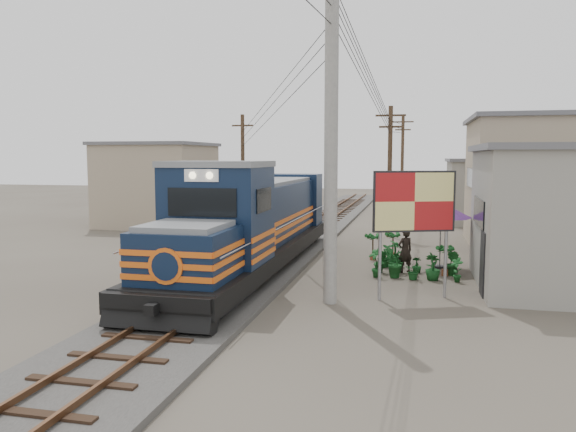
% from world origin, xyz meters
% --- Properties ---
extents(ground, '(120.00, 120.00, 0.00)m').
position_xyz_m(ground, '(0.00, 0.00, 0.00)').
color(ground, '#473F35').
rests_on(ground, ground).
extents(ballast, '(3.60, 70.00, 0.16)m').
position_xyz_m(ballast, '(0.00, 10.00, 0.08)').
color(ballast, '#595651').
rests_on(ballast, ground).
extents(track, '(1.15, 70.00, 0.12)m').
position_xyz_m(track, '(0.00, 10.00, 0.26)').
color(track, '#51331E').
rests_on(track, ground).
extents(locomotive, '(2.99, 16.28, 4.03)m').
position_xyz_m(locomotive, '(0.00, 3.34, 1.76)').
color(locomotive, black).
rests_on(locomotive, ground).
extents(utility_pole_main, '(0.40, 0.40, 10.00)m').
position_xyz_m(utility_pole_main, '(3.50, -0.50, 5.00)').
color(utility_pole_main, '#9E9B93').
rests_on(utility_pole_main, ground).
extents(wooden_pole_mid, '(1.60, 0.24, 7.00)m').
position_xyz_m(wooden_pole_mid, '(4.50, 14.00, 3.68)').
color(wooden_pole_mid, '#4C3826').
rests_on(wooden_pole_mid, ground).
extents(wooden_pole_far, '(1.60, 0.24, 7.50)m').
position_xyz_m(wooden_pole_far, '(4.80, 28.00, 3.93)').
color(wooden_pole_far, '#4C3826').
rests_on(wooden_pole_far, ground).
extents(wooden_pole_left, '(1.60, 0.24, 7.00)m').
position_xyz_m(wooden_pole_left, '(-5.00, 18.00, 3.68)').
color(wooden_pole_left, '#4C3826').
rests_on(wooden_pole_left, ground).
extents(power_lines, '(9.65, 19.00, 3.30)m').
position_xyz_m(power_lines, '(-0.14, 8.49, 7.56)').
color(power_lines, black).
rests_on(power_lines, ground).
extents(shophouse_mid, '(8.40, 7.35, 6.20)m').
position_xyz_m(shophouse_mid, '(12.50, 12.00, 3.11)').
color(shophouse_mid, tan).
rests_on(shophouse_mid, ground).
extents(shophouse_back, '(6.30, 6.30, 4.20)m').
position_xyz_m(shophouse_back, '(11.00, 22.00, 2.11)').
color(shophouse_back, gray).
rests_on(shophouse_back, ground).
extents(shophouse_left, '(6.30, 6.30, 5.20)m').
position_xyz_m(shophouse_left, '(-10.00, 16.00, 2.61)').
color(shophouse_left, tan).
rests_on(shophouse_left, ground).
extents(billboard, '(2.41, 0.98, 3.89)m').
position_xyz_m(billboard, '(5.87, 0.51, 2.88)').
color(billboard, '#99999E').
rests_on(billboard, ground).
extents(market_umbrella, '(2.39, 2.39, 2.57)m').
position_xyz_m(market_umbrella, '(6.87, 5.60, 2.26)').
color(market_umbrella, black).
rests_on(market_umbrella, ground).
extents(vendor, '(0.72, 0.67, 1.64)m').
position_xyz_m(vendor, '(5.57, 4.47, 0.82)').
color(vendor, black).
rests_on(vendor, ground).
extents(plant_nursery, '(3.39, 2.93, 1.09)m').
position_xyz_m(plant_nursery, '(5.48, 4.25, 0.47)').
color(plant_nursery, '#154C1D').
rests_on(plant_nursery, ground).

